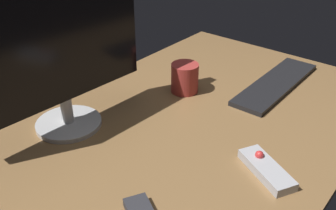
{
  "coord_description": "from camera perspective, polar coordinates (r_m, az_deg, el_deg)",
  "views": [
    {
      "loc": [
        -72.46,
        -54.08,
        63.03
      ],
      "look_at": [
        0.17,
        5.1,
        8.0
      ],
      "focal_mm": 41.34,
      "sensor_mm": 36.0,
      "label": 1
    }
  ],
  "objects": [
    {
      "name": "coffee_mug",
      "position": [
        1.26,
        2.48,
        4.02
      ],
      "size": [
        8.95,
        8.95,
        9.65
      ],
      "primitive_type": "cylinder",
      "color": "#B23833",
      "rests_on": "desk"
    },
    {
      "name": "monitor",
      "position": [
        1.03,
        -16.06,
        8.31
      ],
      "size": [
        51.43,
        18.51,
        43.82
      ],
      "rotation": [
        0.0,
        0.0,
        -0.06
      ],
      "color": "silver",
      "rests_on": "desk"
    },
    {
      "name": "media_remote",
      "position": [
        0.96,
        14.25,
        -9.11
      ],
      "size": [
        12.75,
        17.04,
        3.74
      ],
      "rotation": [
        0.0,
        0.0,
        1.08
      ],
      "color": "#B7B7BC",
      "rests_on": "desk"
    },
    {
      "name": "keyboard",
      "position": [
        1.37,
        15.63,
        3.04
      ],
      "size": [
        43.48,
        11.63,
        1.55
      ],
      "primitive_type": "cube",
      "rotation": [
        0.0,
        0.0,
        0.01
      ],
      "color": "black",
      "rests_on": "desk"
    },
    {
      "name": "desk",
      "position": [
        1.1,
        2.02,
        -4.05
      ],
      "size": [
        140.0,
        84.0,
        2.0
      ],
      "primitive_type": "cube",
      "color": "olive",
      "rests_on": "ground"
    }
  ]
}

